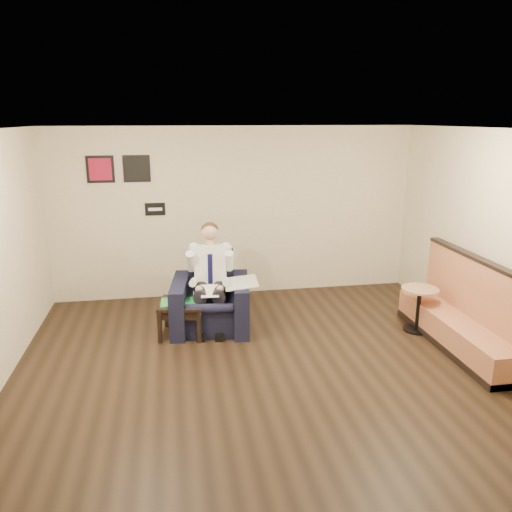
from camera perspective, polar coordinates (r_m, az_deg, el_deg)
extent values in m
plane|color=black|center=(5.98, 1.62, -13.74)|extent=(6.00, 6.00, 0.00)
cube|color=beige|center=(8.31, -2.40, 4.98)|extent=(6.00, 0.02, 2.80)
cube|color=beige|center=(2.80, 14.65, -17.93)|extent=(6.00, 0.02, 2.80)
cube|color=white|center=(5.21, 1.86, 14.19)|extent=(6.00, 6.00, 0.02)
cube|color=black|center=(8.22, -11.45, 5.27)|extent=(0.32, 0.02, 0.20)
cube|color=#A01334|center=(8.20, -17.37, 9.44)|extent=(0.42, 0.03, 0.42)
cube|color=black|center=(8.14, -13.48, 9.68)|extent=(0.42, 0.03, 0.42)
cube|color=black|center=(7.12, -5.22, -4.23)|extent=(1.19, 1.19, 1.04)
cube|color=white|center=(6.85, -5.33, -4.00)|extent=(0.25, 0.35, 0.01)
cube|color=silver|center=(6.95, -1.71, -3.05)|extent=(0.49, 0.59, 0.01)
cube|color=black|center=(7.03, -8.44, -7.04)|extent=(0.68, 0.68, 0.48)
cube|color=green|center=(6.93, -8.82, -5.21)|extent=(0.49, 0.36, 0.01)
cylinder|color=white|center=(7.02, -6.83, -4.45)|extent=(0.10, 0.10, 0.10)
cube|color=black|center=(7.09, -7.90, -4.68)|extent=(0.17, 0.12, 0.01)
cube|color=#AD6643|center=(7.01, 22.26, -5.11)|extent=(0.55, 2.30, 1.18)
cylinder|color=#A37C59|center=(7.41, 18.05, -5.83)|extent=(0.62, 0.62, 0.63)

